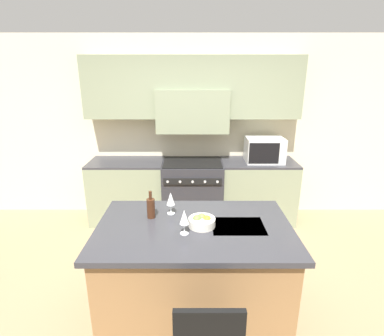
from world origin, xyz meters
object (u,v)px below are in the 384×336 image
at_px(wine_bottle, 150,208).
at_px(wine_glass_near, 183,218).
at_px(microwave, 263,150).
at_px(wine_glass_far, 169,199).
at_px(range_stove, 191,191).
at_px(fruit_bowl, 201,221).

distance_m(wine_bottle, wine_glass_near, 0.42).
bearing_deg(wine_bottle, microwave, 51.74).
relative_size(microwave, wine_bottle, 2.13).
bearing_deg(wine_glass_far, range_stove, 83.26).
bearing_deg(fruit_bowl, range_stove, 92.24).
distance_m(microwave, wine_glass_near, 2.35).
xyz_separation_m(wine_glass_near, wine_glass_far, (-0.13, 0.36, 0.00)).
bearing_deg(wine_bottle, wine_glass_far, 23.49).
xyz_separation_m(wine_bottle, wine_glass_near, (0.30, -0.28, 0.05)).
distance_m(range_stove, fruit_bowl, 2.00).
bearing_deg(wine_glass_far, fruit_bowl, -39.73).
bearing_deg(range_stove, microwave, 1.03).
relative_size(wine_glass_near, wine_glass_far, 1.00).
bearing_deg(microwave, wine_glass_far, -125.87).
distance_m(wine_glass_near, fruit_bowl, 0.22).
bearing_deg(range_stove, wine_bottle, -101.85).
relative_size(microwave, wine_glass_near, 2.56).
height_order(wine_glass_far, fruit_bowl, wine_glass_far).
bearing_deg(range_stove, wine_glass_near, -91.92).
distance_m(microwave, fruit_bowl, 2.18).
bearing_deg(wine_glass_far, wine_glass_near, -69.77).
xyz_separation_m(wine_bottle, wine_glass_far, (0.17, 0.07, 0.05)).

